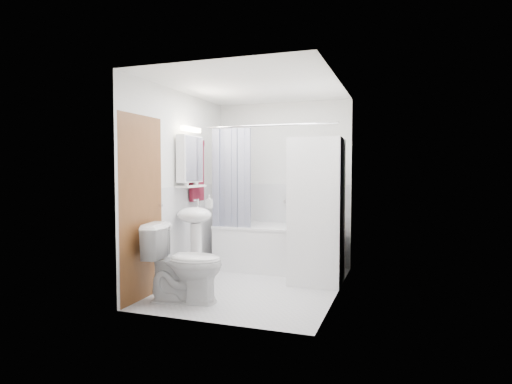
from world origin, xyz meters
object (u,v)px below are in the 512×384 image
(sink, at_px, (195,227))
(bathtub, at_px, (276,245))
(washer_dryer, at_px, (317,211))
(toilet, at_px, (184,263))

(sink, bearing_deg, bathtub, 52.77)
(bathtub, xyz_separation_m, washer_dryer, (0.67, -0.49, 0.55))
(sink, height_order, washer_dryer, washer_dryer)
(washer_dryer, height_order, toilet, washer_dryer)
(sink, bearing_deg, washer_dryer, 19.52)
(washer_dryer, bearing_deg, bathtub, 142.48)
(bathtub, distance_m, washer_dryer, 1.00)
(bathtub, distance_m, toilet, 1.80)
(sink, relative_size, toilet, 1.25)
(bathtub, relative_size, toilet, 1.97)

